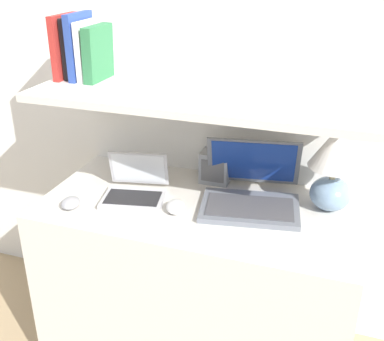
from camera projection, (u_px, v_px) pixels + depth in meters
name	position (u px, v px, depth m)	size (l,w,h in m)	color
wall_back	(228.00, 63.00, 1.93)	(6.00, 0.05, 2.40)	white
desk	(198.00, 284.00, 1.97)	(1.20, 0.60, 0.74)	silver
back_riser	(221.00, 205.00, 2.16)	(1.20, 0.04, 1.14)	white
shelf	(206.00, 93.00, 1.70)	(1.20, 0.54, 0.03)	silver
table_lamp	(334.00, 163.00, 1.72)	(0.19, 0.19, 0.32)	#7593B2
laptop_large	(251.00, 193.00, 1.81)	(0.41, 0.40, 0.23)	slate
laptop_small	(135.00, 189.00, 1.86)	(0.27, 0.26, 0.17)	silver
computer_mouse	(176.00, 207.00, 1.77)	(0.10, 0.12, 0.04)	white
second_mouse	(71.00, 203.00, 1.79)	(0.08, 0.10, 0.04)	#99999E
router_box	(215.00, 167.00, 1.97)	(0.12, 0.09, 0.13)	gray
book_red	(66.00, 46.00, 1.81)	(0.02, 0.17, 0.23)	#A82823
book_black	(73.00, 48.00, 1.80)	(0.02, 0.13, 0.23)	black
book_blue	(80.00, 46.00, 1.79)	(0.03, 0.17, 0.24)	#284293
book_white	(88.00, 50.00, 1.79)	(0.03, 0.15, 0.22)	silver
book_green	(98.00, 53.00, 1.78)	(0.04, 0.17, 0.20)	#2D7042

